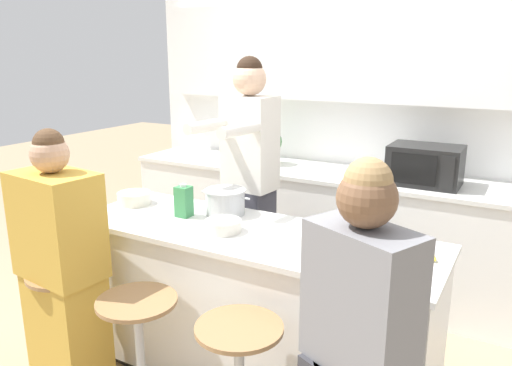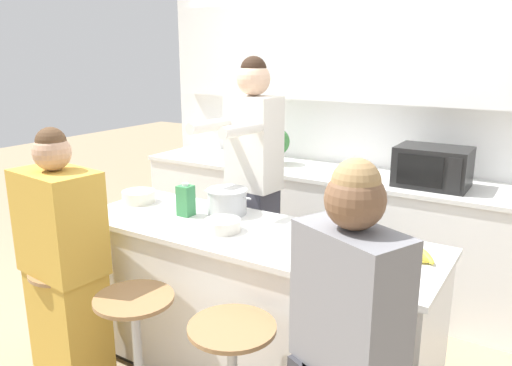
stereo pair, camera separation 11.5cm
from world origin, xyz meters
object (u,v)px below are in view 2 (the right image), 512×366
coffee_cup_near (353,265)px  banana_bunch (417,255)px  kitchen_island (250,306)px  potted_plant (276,143)px  person_wrapped_blanket (65,272)px  microwave (433,167)px  bar_stool_leftmost (71,320)px  bar_stool_center_left (138,354)px  person_cooking (253,194)px  juice_carton (186,200)px  fruit_bowl (139,197)px  cooking_pot (227,201)px

coffee_cup_near → banana_bunch: coffee_cup_near is taller
kitchen_island → potted_plant: size_ratio=6.84×
person_wrapped_blanket → microwave: (1.43, 1.89, 0.38)m
kitchen_island → bar_stool_leftmost: kitchen_island is taller
bar_stool_leftmost → coffee_cup_near: (1.49, 0.33, 0.56)m
coffee_cup_near → potted_plant: (-1.29, 1.58, 0.16)m
kitchen_island → coffee_cup_near: size_ratio=17.82×
microwave → bar_stool_center_left: bearing=-115.4°
kitchen_island → bar_stool_leftmost: 0.99m
person_cooking → coffee_cup_near: person_cooking is taller
person_wrapped_blanket → potted_plant: person_wrapped_blanket is taller
person_cooking → coffee_cup_near: (0.98, -0.75, 0.02)m
kitchen_island → juice_carton: size_ratio=10.43×
kitchen_island → bar_stool_leftmost: bearing=-145.5°
bar_stool_center_left → fruit_bowl: 1.06m
person_wrapped_blanket → banana_bunch: bearing=28.0°
bar_stool_center_left → cooking_pot: (-0.00, 0.78, 0.58)m
banana_bunch → cooking_pot: bearing=174.6°
potted_plant → person_cooking: bearing=-69.8°
person_wrapped_blanket → microwave: bearing=59.2°
bar_stool_center_left → potted_plant: potted_plant is taller
bar_stool_center_left → person_cooking: size_ratio=0.39×
person_cooking → cooking_pot: size_ratio=5.45×
banana_bunch → potted_plant: size_ratio=0.62×
person_cooking → banana_bunch: (1.17, -0.45, -0.00)m
person_cooking → microwave: bearing=45.6°
banana_bunch → person_wrapped_blanket: bearing=-158.3°
kitchen_island → cooking_pot: cooking_pot is taller
cooking_pot → bar_stool_center_left: bearing=-89.7°
bar_stool_leftmost → cooking_pot: cooking_pot is taller
person_cooking → microwave: person_cooking is taller
person_wrapped_blanket → bar_stool_center_left: bearing=4.9°
coffee_cup_near → microwave: bearing=91.5°
person_cooking → fruit_bowl: person_cooking is taller
juice_carton → person_cooking: bearing=73.5°
kitchen_island → cooking_pot: bearing=145.9°
bar_stool_center_left → banana_bunch: banana_bunch is taller
cooking_pot → coffee_cup_near: (0.95, -0.41, -0.03)m
person_wrapped_blanket → juice_carton: size_ratio=7.51×
fruit_bowl → cooking_pot: bearing=10.7°
microwave → potted_plant: size_ratio=1.60×
person_wrapped_blanket → microwave: size_ratio=3.08×
coffee_cup_near → banana_bunch: 0.36m
person_cooking → banana_bunch: 1.26m
bar_stool_center_left → banana_bunch: (1.14, 0.67, 0.54)m
bar_stool_center_left → banana_bunch: size_ratio=3.76×
kitchen_island → bar_stool_center_left: (-0.27, -0.59, -0.07)m
banana_bunch → microwave: bearing=100.6°
kitchen_island → person_cooking: (-0.31, 0.53, 0.47)m
person_wrapped_blanket → microwave: 2.40m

